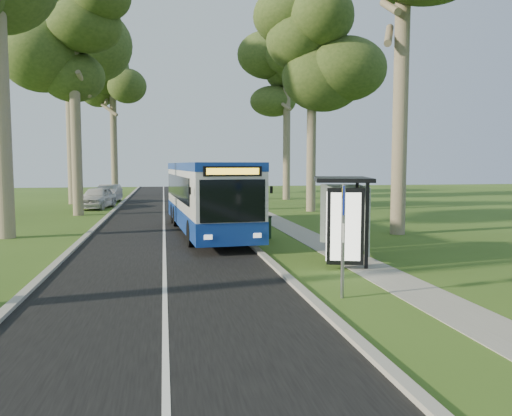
{
  "coord_description": "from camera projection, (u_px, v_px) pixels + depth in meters",
  "views": [
    {
      "loc": [
        -3.49,
        -16.05,
        3.32
      ],
      "look_at": [
        0.11,
        3.31,
        1.6
      ],
      "focal_mm": 35.0,
      "sensor_mm": 36.0,
      "label": 1
    }
  ],
  "objects": [
    {
      "name": "centre_line",
      "position": [
        164.0,
        228.0,
        25.8
      ],
      "size": [
        0.12,
        100.0,
        0.0
      ],
      "primitive_type": "cube",
      "color": "white",
      "rests_on": "road"
    },
    {
      "name": "ground",
      "position": [
        271.0,
        264.0,
        16.65
      ],
      "size": [
        120.0,
        120.0,
        0.0
      ],
      "primitive_type": "plane",
      "color": "#314D18",
      "rests_on": "ground"
    },
    {
      "name": "litter_bin",
      "position": [
        265.0,
        227.0,
        22.43
      ],
      "size": [
        0.58,
        0.58,
        1.01
      ],
      "rotation": [
        0.0,
        0.0,
        -0.23
      ],
      "color": "black",
      "rests_on": "ground"
    },
    {
      "name": "car_white",
      "position": [
        97.0,
        198.0,
        37.69
      ],
      "size": [
        2.79,
        5.11,
        1.65
      ],
      "primitive_type": "imported",
      "rotation": [
        0.0,
        0.0,
        -0.18
      ],
      "color": "silver",
      "rests_on": "ground"
    },
    {
      "name": "tree_east_d",
      "position": [
        287.0,
        76.0,
        46.48
      ],
      "size": [
        5.2,
        5.2,
        15.54
      ],
      "color": "#7A6B56",
      "rests_on": "ground"
    },
    {
      "name": "car_silver",
      "position": [
        109.0,
        194.0,
        43.46
      ],
      "size": [
        2.0,
        4.87,
        1.57
      ],
      "primitive_type": "imported",
      "rotation": [
        0.0,
        0.0,
        -0.07
      ],
      "color": "#ACAEB4",
      "rests_on": "ground"
    },
    {
      "name": "bus",
      "position": [
        206.0,
        197.0,
        24.01
      ],
      "size": [
        3.49,
        12.96,
        3.4
      ],
      "rotation": [
        0.0,
        0.0,
        0.06
      ],
      "color": "silver",
      "rests_on": "ground"
    },
    {
      "name": "road",
      "position": [
        164.0,
        229.0,
        25.8
      ],
      "size": [
        7.0,
        100.0,
        0.02
      ],
      "primitive_type": "cube",
      "color": "black",
      "rests_on": "ground"
    },
    {
      "name": "kerb_west",
      "position": [
        94.0,
        229.0,
        25.16
      ],
      "size": [
        0.25,
        100.0,
        0.12
      ],
      "primitive_type": "cube",
      "color": "#9E9B93",
      "rests_on": "ground"
    },
    {
      "name": "tree_east_c",
      "position": [
        312.0,
        62.0,
        34.6
      ],
      "size": [
        5.2,
        5.2,
        14.09
      ],
      "color": "#7A6B56",
      "rests_on": "ground"
    },
    {
      "name": "tree_west_e",
      "position": [
        113.0,
        85.0,
        51.32
      ],
      "size": [
        5.2,
        5.2,
        15.55
      ],
      "color": "#7A6B56",
      "rests_on": "ground"
    },
    {
      "name": "footpath",
      "position": [
        286.0,
        226.0,
        26.99
      ],
      "size": [
        1.5,
        100.0,
        0.02
      ],
      "primitive_type": "cube",
      "color": "gray",
      "rests_on": "ground"
    },
    {
      "name": "bus_stop_sign",
      "position": [
        343.0,
        228.0,
        12.29
      ],
      "size": [
        0.17,
        0.39,
        2.85
      ],
      "rotation": [
        0.0,
        0.0,
        -0.34
      ],
      "color": "gray",
      "rests_on": "ground"
    },
    {
      "name": "kerb_east",
      "position": [
        231.0,
        226.0,
        26.44
      ],
      "size": [
        0.25,
        100.0,
        0.12
      ],
      "primitive_type": "cube",
      "color": "#9E9B93",
      "rests_on": "ground"
    },
    {
      "name": "tree_west_c",
      "position": [
        73.0,
        45.0,
        31.69
      ],
      "size": [
        5.2,
        5.2,
        14.73
      ],
      "color": "#7A6B56",
      "rests_on": "ground"
    },
    {
      "name": "tree_west_d",
      "position": [
        68.0,
        31.0,
        40.84
      ],
      "size": [
        5.2,
        5.2,
        19.23
      ],
      "color": "#7A6B56",
      "rests_on": "ground"
    },
    {
      "name": "bus_shelter",
      "position": [
        351.0,
        203.0,
        16.72
      ],
      "size": [
        2.65,
        3.72,
        2.88
      ],
      "rotation": [
        0.0,
        0.0,
        -0.27
      ],
      "color": "black",
      "rests_on": "ground"
    }
  ]
}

